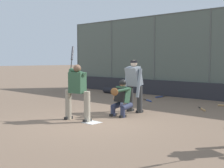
{
  "coord_description": "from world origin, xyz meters",
  "views": [
    {
      "loc": [
        -6.52,
        5.97,
        1.8
      ],
      "look_at": [
        0.16,
        -1.0,
        1.05
      ],
      "focal_mm": 50.0,
      "sensor_mm": 36.0,
      "label": 1
    }
  ],
  "objects_px": {
    "umpire_home": "(134,84)",
    "spare_bat_first_base_side": "(160,97)",
    "batter_at_plate": "(77,90)",
    "equipment_bag_dugout_side": "(111,91)",
    "catcher_behind_plate": "(121,97)",
    "spare_bat_near_backstop": "(203,109)",
    "spare_bat_by_padding": "(148,100)"
  },
  "relations": [
    {
      "from": "batter_at_plate",
      "to": "spare_bat_by_padding",
      "type": "xyz_separation_m",
      "value": [
        1.11,
        -4.93,
        -0.88
      ]
    },
    {
      "from": "batter_at_plate",
      "to": "equipment_bag_dugout_side",
      "type": "xyz_separation_m",
      "value": [
        4.45,
        -6.06,
        -0.75
      ]
    },
    {
      "from": "catcher_behind_plate",
      "to": "spare_bat_near_backstop",
      "type": "height_order",
      "value": "catcher_behind_plate"
    },
    {
      "from": "spare_bat_by_padding",
      "to": "spare_bat_near_backstop",
      "type": "bearing_deg",
      "value": 17.84
    },
    {
      "from": "catcher_behind_plate",
      "to": "spare_bat_near_backstop",
      "type": "distance_m",
      "value": 3.24
    },
    {
      "from": "umpire_home",
      "to": "spare_bat_first_base_side",
      "type": "height_order",
      "value": "umpire_home"
    },
    {
      "from": "batter_at_plate",
      "to": "equipment_bag_dugout_side",
      "type": "distance_m",
      "value": 7.56
    },
    {
      "from": "catcher_behind_plate",
      "to": "equipment_bag_dugout_side",
      "type": "bearing_deg",
      "value": -45.74
    },
    {
      "from": "equipment_bag_dugout_side",
      "to": "umpire_home",
      "type": "bearing_deg",
      "value": 141.45
    },
    {
      "from": "batter_at_plate",
      "to": "umpire_home",
      "type": "bearing_deg",
      "value": -103.88
    },
    {
      "from": "spare_bat_near_backstop",
      "to": "spare_bat_by_padding",
      "type": "height_order",
      "value": "same"
    },
    {
      "from": "spare_bat_first_base_side",
      "to": "catcher_behind_plate",
      "type": "bearing_deg",
      "value": 25.0
    },
    {
      "from": "spare_bat_near_backstop",
      "to": "equipment_bag_dugout_side",
      "type": "bearing_deg",
      "value": -148.66
    },
    {
      "from": "umpire_home",
      "to": "equipment_bag_dugout_side",
      "type": "distance_m",
      "value": 6.06
    },
    {
      "from": "spare_bat_by_padding",
      "to": "equipment_bag_dugout_side",
      "type": "distance_m",
      "value": 3.53
    },
    {
      "from": "umpire_home",
      "to": "equipment_bag_dugout_side",
      "type": "relative_size",
      "value": 1.54
    },
    {
      "from": "umpire_home",
      "to": "spare_bat_first_base_side",
      "type": "xyz_separation_m",
      "value": [
        1.79,
        -4.1,
        -0.93
      ]
    },
    {
      "from": "catcher_behind_plate",
      "to": "equipment_bag_dugout_side",
      "type": "height_order",
      "value": "catcher_behind_plate"
    },
    {
      "from": "spare_bat_near_backstop",
      "to": "spare_bat_by_padding",
      "type": "relative_size",
      "value": 0.84
    },
    {
      "from": "spare_bat_near_backstop",
      "to": "batter_at_plate",
      "type": "bearing_deg",
      "value": -65.29
    },
    {
      "from": "batter_at_plate",
      "to": "equipment_bag_dugout_side",
      "type": "height_order",
      "value": "batter_at_plate"
    },
    {
      "from": "batter_at_plate",
      "to": "spare_bat_near_backstop",
      "type": "height_order",
      "value": "batter_at_plate"
    },
    {
      "from": "spare_bat_first_base_side",
      "to": "equipment_bag_dugout_side",
      "type": "bearing_deg",
      "value": -79.8
    },
    {
      "from": "spare_bat_by_padding",
      "to": "equipment_bag_dugout_side",
      "type": "relative_size",
      "value": 0.63
    },
    {
      "from": "spare_bat_by_padding",
      "to": "spare_bat_first_base_side",
      "type": "bearing_deg",
      "value": 135.55
    },
    {
      "from": "batter_at_plate",
      "to": "umpire_home",
      "type": "xyz_separation_m",
      "value": [
        -0.25,
        -2.32,
        0.06
      ]
    },
    {
      "from": "batter_at_plate",
      "to": "umpire_home",
      "type": "relative_size",
      "value": 1.24
    },
    {
      "from": "spare_bat_first_base_side",
      "to": "spare_bat_by_padding",
      "type": "bearing_deg",
      "value": 19.44
    },
    {
      "from": "umpire_home",
      "to": "equipment_bag_dugout_side",
      "type": "height_order",
      "value": "umpire_home"
    },
    {
      "from": "catcher_behind_plate",
      "to": "batter_at_plate",
      "type": "bearing_deg",
      "value": 70.36
    },
    {
      "from": "catcher_behind_plate",
      "to": "spare_bat_first_base_side",
      "type": "distance_m",
      "value": 5.39
    },
    {
      "from": "umpire_home",
      "to": "spare_bat_by_padding",
      "type": "bearing_deg",
      "value": -61.17
    }
  ]
}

